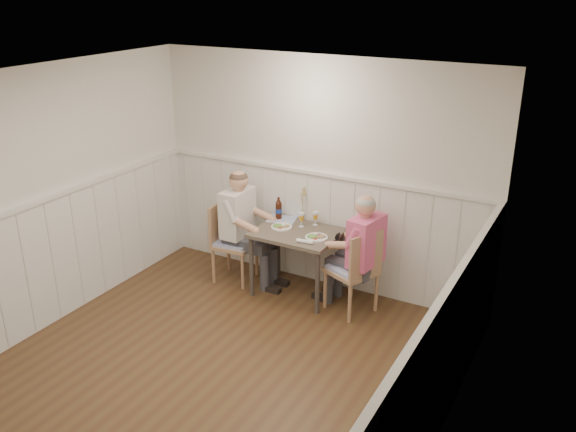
% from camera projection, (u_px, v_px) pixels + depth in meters
% --- Properties ---
extents(ground_plane, '(4.50, 4.50, 0.00)m').
position_uv_depth(ground_plane, '(206.00, 382.00, 5.39)').
color(ground_plane, '#4C2F1C').
extents(room_shell, '(4.04, 4.54, 2.60)m').
position_uv_depth(room_shell, '(196.00, 223.00, 4.84)').
color(room_shell, silver).
rests_on(room_shell, ground).
extents(wainscot, '(4.00, 4.49, 1.34)m').
position_uv_depth(wainscot, '(245.00, 281.00, 5.70)').
color(wainscot, white).
rests_on(wainscot, ground).
extents(dining_table, '(0.91, 0.70, 0.75)m').
position_uv_depth(dining_table, '(297.00, 240.00, 6.69)').
color(dining_table, '#50443C').
rests_on(dining_table, ground).
extents(chair_right, '(0.59, 0.59, 0.95)m').
position_uv_depth(chair_right, '(356.00, 268.00, 6.34)').
color(chair_right, '#9D7B55').
rests_on(chair_right, ground).
extents(chair_left, '(0.48, 0.48, 0.93)m').
position_uv_depth(chair_left, '(230.00, 239.00, 7.06)').
color(chair_left, '#9D7B55').
rests_on(chair_left, ground).
extents(man_in_pink, '(0.66, 0.47, 1.33)m').
position_uv_depth(man_in_pink, '(362.00, 263.00, 6.37)').
color(man_in_pink, '#3F3F47').
rests_on(man_in_pink, ground).
extents(diner_cream, '(0.63, 0.44, 1.36)m').
position_uv_depth(diner_cream, '(241.00, 235.00, 7.01)').
color(diner_cream, '#3F3F47').
rests_on(diner_cream, ground).
extents(plate_man, '(0.24, 0.24, 0.06)m').
position_uv_depth(plate_man, '(316.00, 237.00, 6.47)').
color(plate_man, white).
rests_on(plate_man, dining_table).
extents(plate_diner, '(0.24, 0.24, 0.06)m').
position_uv_depth(plate_diner, '(280.00, 226.00, 6.74)').
color(plate_diner, white).
rests_on(plate_diner, dining_table).
extents(beer_glass_a, '(0.06, 0.06, 0.16)m').
position_uv_depth(beer_glass_a, '(315.00, 216.00, 6.78)').
color(beer_glass_a, silver).
rests_on(beer_glass_a, dining_table).
extents(beer_glass_b, '(0.07, 0.07, 0.17)m').
position_uv_depth(beer_glass_b, '(301.00, 217.00, 6.73)').
color(beer_glass_b, silver).
rests_on(beer_glass_b, dining_table).
extents(beer_bottle, '(0.07, 0.07, 0.26)m').
position_uv_depth(beer_bottle, '(279.00, 209.00, 6.95)').
color(beer_bottle, '#33140A').
rests_on(beer_bottle, dining_table).
extents(rolled_napkin, '(0.19, 0.06, 0.04)m').
position_uv_depth(rolled_napkin, '(305.00, 241.00, 6.35)').
color(rolled_napkin, white).
rests_on(rolled_napkin, dining_table).
extents(grass_vase, '(0.05, 0.05, 0.43)m').
position_uv_depth(grass_vase, '(301.00, 205.00, 6.88)').
color(grass_vase, silver).
rests_on(grass_vase, dining_table).
extents(gingham_mat, '(0.37, 0.32, 0.01)m').
position_uv_depth(gingham_mat, '(282.00, 219.00, 6.97)').
color(gingham_mat, '#586AB9').
rests_on(gingham_mat, dining_table).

